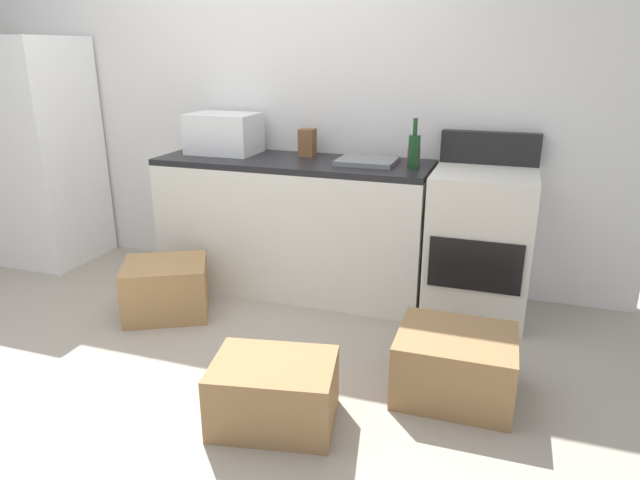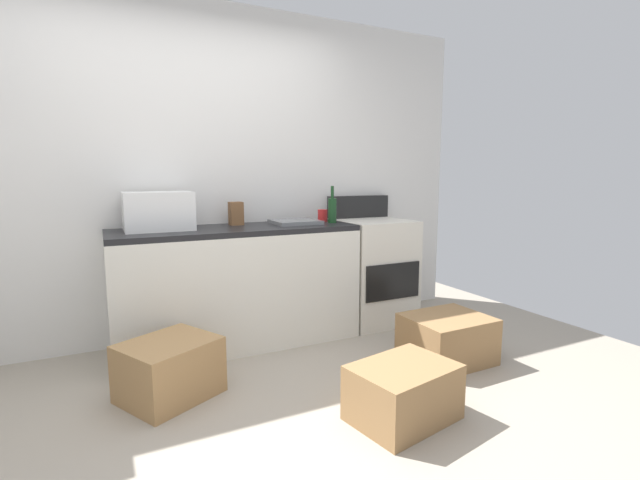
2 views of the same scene
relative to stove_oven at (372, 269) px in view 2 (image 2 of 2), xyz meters
The scene contains 12 objects.
ground_plane 1.99m from the stove_oven, 141.59° to the right, with size 6.00×6.00×0.00m, color #9E9384.
wall_back 1.77m from the stove_oven, 167.22° to the left, with size 5.00×0.10×2.60m, color silver.
kitchen_counter 1.22m from the stove_oven, behind, with size 1.80×0.60×0.90m.
stove_oven is the anchor object (origin of this frame).
microwave 1.85m from the stove_oven, behind, with size 0.46×0.34×0.27m, color white.
sink_basin 0.85m from the stove_oven, behind, with size 0.36×0.32×0.03m, color slate.
wine_bottle 0.69m from the stove_oven, behind, with size 0.07×0.07×0.30m.
coffee_mug 0.67m from the stove_oven, 168.03° to the left, with size 0.08×0.08×0.10m, color red.
knife_block 1.30m from the stove_oven, behind, with size 0.10×0.10×0.18m, color brown.
cardboard_box_large 1.03m from the stove_oven, 91.06° to the right, with size 0.55×0.47×0.32m, color olive.
cardboard_box_medium 1.96m from the stove_oven, 160.00° to the right, with size 0.50×0.42×0.34m, color #A37A4C.
cardboard_box_small 1.67m from the stove_oven, 117.17° to the right, with size 0.53×0.39×0.30m, color olive.
Camera 2 is at (-0.61, -2.05, 1.28)m, focal length 25.03 mm.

